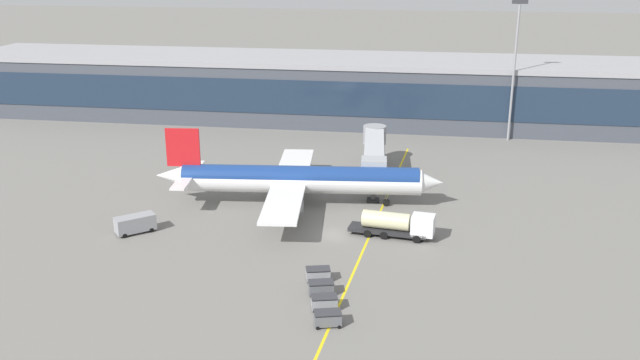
# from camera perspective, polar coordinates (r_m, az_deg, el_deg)

# --- Properties ---
(ground_plane) EXTENTS (700.00, 700.00, 0.00)m
(ground_plane) POSITION_cam_1_polar(r_m,az_deg,el_deg) (88.37, 1.20, -4.53)
(ground_plane) COLOR slate
(apron_lead_in_line) EXTENTS (6.82, 79.76, 0.01)m
(apron_lead_in_line) POSITION_cam_1_polar(r_m,az_deg,el_deg) (89.76, 4.32, -4.21)
(apron_lead_in_line) COLOR yellow
(apron_lead_in_line) RESTS_ON ground_plane
(terminal_building) EXTENTS (181.05, 22.42, 13.27)m
(terminal_building) POSITION_cam_1_polar(r_m,az_deg,el_deg) (146.56, 5.54, 7.43)
(terminal_building) COLOR #424751
(terminal_building) RESTS_ON ground_plane
(main_airliner) EXTENTS (40.97, 32.60, 10.97)m
(main_airliner) POSITION_cam_1_polar(r_m,az_deg,el_deg) (97.41, -1.83, 0.06)
(main_airliner) COLOR white
(main_airliner) RESTS_ON ground_plane
(jet_bridge) EXTENTS (5.28, 22.74, 6.48)m
(jet_bridge) POSITION_cam_1_polar(r_m,az_deg,el_deg) (108.35, 4.52, 2.49)
(jet_bridge) COLOR #B2B7BC
(jet_bridge) RESTS_ON ground_plane
(fuel_tanker) EXTENTS (11.04, 3.91, 3.25)m
(fuel_tanker) POSITION_cam_1_polar(r_m,az_deg,el_deg) (87.53, 6.43, -3.65)
(fuel_tanker) COLOR #232326
(fuel_tanker) RESTS_ON ground_plane
(crew_van) EXTENTS (5.15, 4.87, 2.30)m
(crew_van) POSITION_cam_1_polar(r_m,az_deg,el_deg) (91.59, -15.00, -3.46)
(crew_van) COLOR gray
(crew_van) RESTS_ON ground_plane
(baggage_cart_0) EXTENTS (2.95, 2.18, 1.48)m
(baggage_cart_0) POSITION_cam_1_polar(r_m,az_deg,el_deg) (67.85, 0.64, -11.37)
(baggage_cart_0) COLOR #595B60
(baggage_cart_0) RESTS_ON ground_plane
(baggage_cart_1) EXTENTS (2.95, 2.18, 1.48)m
(baggage_cart_1) POSITION_cam_1_polar(r_m,az_deg,el_deg) (70.62, 0.35, -10.09)
(baggage_cart_1) COLOR gray
(baggage_cart_1) RESTS_ON ground_plane
(baggage_cart_2) EXTENTS (2.95, 2.18, 1.48)m
(baggage_cart_2) POSITION_cam_1_polar(r_m,az_deg,el_deg) (73.43, 0.08, -8.90)
(baggage_cart_2) COLOR #595B60
(baggage_cart_2) RESTS_ON ground_plane
(baggage_cart_3) EXTENTS (2.95, 2.18, 1.48)m
(baggage_cart_3) POSITION_cam_1_polar(r_m,az_deg,el_deg) (76.28, -0.16, -7.80)
(baggage_cart_3) COLOR gray
(baggage_cart_3) RESTS_ON ground_plane
(apron_light_mast_0) EXTENTS (2.80, 0.50, 26.20)m
(apron_light_mast_0) POSITION_cam_1_polar(r_m,az_deg,el_deg) (134.04, 15.83, 9.47)
(apron_light_mast_0) COLOR gray
(apron_light_mast_0) RESTS_ON ground_plane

